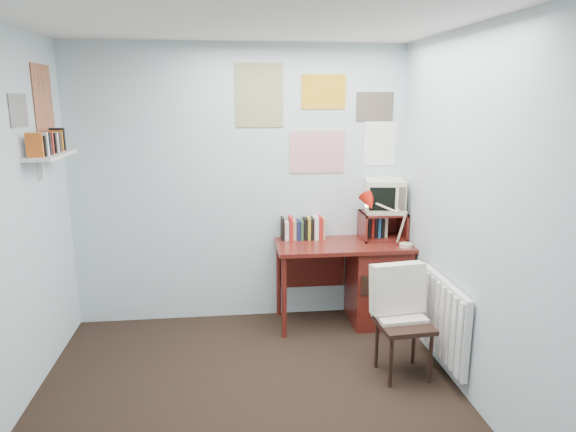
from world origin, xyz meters
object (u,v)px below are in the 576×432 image
object	(u,v)px
radiator	(443,319)
wall_shelf	(51,155)
desk	(371,279)
tv_riser	(382,225)
desk_chair	(404,325)
crt_tv	(384,194)
desk_lamp	(407,224)

from	to	relation	value
radiator	wall_shelf	distance (m)	3.15
desk	tv_riser	xyz separation A→B (m)	(0.12, 0.11, 0.48)
desk_chair	crt_tv	world-z (taller)	crt_tv
desk_chair	tv_riser	bearing A→B (deg)	78.22
desk_chair	wall_shelf	distance (m)	2.89
radiator	wall_shelf	bearing A→B (deg)	169.11
desk_chair	desk	bearing A→B (deg)	84.39
radiator	desk_chair	bearing A→B (deg)	-174.28
desk_chair	desk_lamp	bearing A→B (deg)	66.88
desk	desk_lamp	bearing A→B (deg)	-35.70
desk_chair	radiator	bearing A→B (deg)	1.39
desk_lamp	radiator	size ratio (longest dim) A/B	0.51
crt_tv	wall_shelf	bearing A→B (deg)	-160.62
desk_chair	desk_lamp	size ratio (longest dim) A/B	1.95
wall_shelf	radiator	bearing A→B (deg)	-10.89
tv_riser	wall_shelf	xyz separation A→B (m)	(-2.69, -0.49, 0.74)
crt_tv	radiator	distance (m)	1.31
desk_lamp	tv_riser	bearing A→B (deg)	131.49
desk_lamp	wall_shelf	world-z (taller)	wall_shelf
tv_riser	radiator	bearing A→B (deg)	-80.72
tv_riser	wall_shelf	world-z (taller)	wall_shelf
crt_tv	desk_lamp	bearing A→B (deg)	-60.78
desk_chair	desk_lamp	world-z (taller)	desk_lamp
tv_riser	desk	bearing A→B (deg)	-137.04
desk_chair	tv_riser	distance (m)	1.18
desk_lamp	wall_shelf	xyz separation A→B (m)	(-2.82, -0.20, 0.65)
desk	wall_shelf	bearing A→B (deg)	-171.60
desk_chair	tv_riser	xyz separation A→B (m)	(0.14, 1.07, 0.48)
wall_shelf	desk_lamp	bearing A→B (deg)	4.13
desk_lamp	crt_tv	bearing A→B (deg)	128.16
tv_riser	wall_shelf	size ratio (longest dim) A/B	0.65
desk_lamp	radiator	distance (m)	0.93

